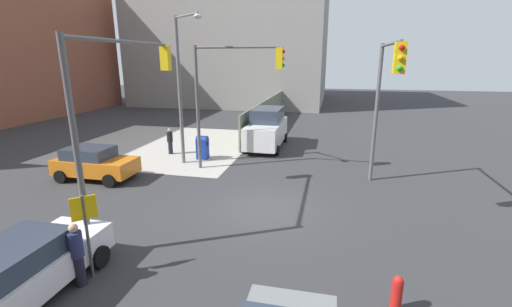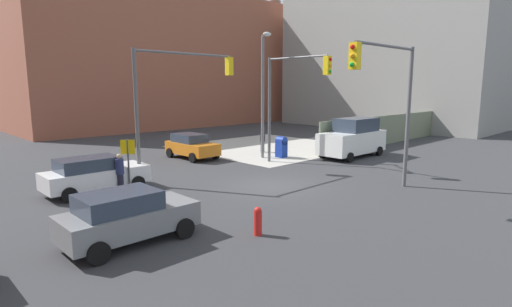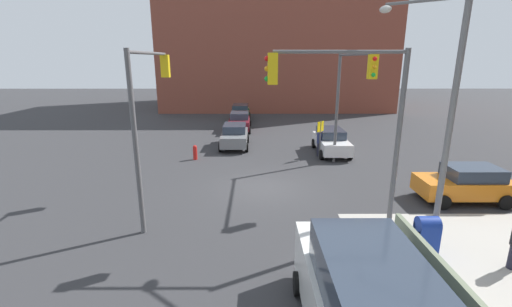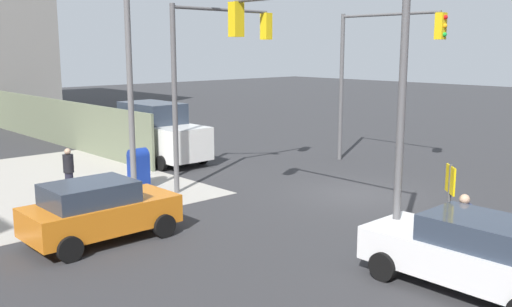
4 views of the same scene
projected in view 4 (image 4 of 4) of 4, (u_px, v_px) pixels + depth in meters
The scene contains 14 objects.
ground_plane at pixel (358, 194), 19.86m from camera, with size 120.00×120.00×0.00m, color #333335.
sidewalk_corner at pixel (0, 191), 20.37m from camera, with size 12.00×12.00×0.01m, color #ADA89E.
construction_fence at pixel (50, 120), 30.66m from camera, with size 20.39×0.12×2.40m, color slate.
traffic_signal_nw_corner at pixel (323, 62), 14.46m from camera, with size 6.10×0.36×6.50m.
traffic_signal_se_corner at pixel (378, 58), 23.89m from camera, with size 5.08×0.36×6.50m.
traffic_signal_ne_corner at pixel (214, 61), 20.45m from camera, with size 0.36×4.69×6.50m.
street_lamp_corner at pixel (140, 58), 18.92m from camera, with size 1.89×2.14×8.00m.
warning_sign_two_way at pixel (449, 197), 13.16m from camera, with size 0.48×0.48×2.40m.
mailbox_blue at pixel (138, 166), 20.87m from camera, with size 0.56×0.64×1.43m.
hatchback_orange at pixel (99, 210), 14.94m from camera, with size 2.02×3.92×1.62m.
sedan_white at pixel (475, 253), 11.80m from camera, with size 4.50×2.02×1.62m.
van_white_delivery at pixel (157, 133), 25.58m from camera, with size 5.40×2.32×2.62m.
pedestrian_crossing at pixel (462, 231), 12.97m from camera, with size 0.36×0.36×1.79m.
pedestrian_waiting at pixel (69, 171), 19.69m from camera, with size 0.36×0.36×1.64m.
Camera 4 is at (-11.75, 15.69, 5.02)m, focal length 40.00 mm.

